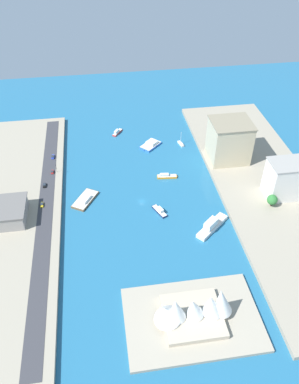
{
  "coord_description": "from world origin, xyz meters",
  "views": [
    {
      "loc": [
        23.9,
        193.18,
        171.93
      ],
      "look_at": [
        -5.92,
        -4.82,
        3.59
      ],
      "focal_mm": 35.67,
      "sensor_mm": 36.0,
      "label": 1
    }
  ],
  "objects": [
    {
      "name": "catamaran_blue",
      "position": [
        -16.44,
        -67.11,
        1.37
      ],
      "size": [
        19.45,
        19.26,
        3.69
      ],
      "color": "blue",
      "rests_on": "ground_plane"
    },
    {
      "name": "quay_east",
      "position": [
        88.9,
        0.0,
        1.49
      ],
      "size": [
        70.0,
        240.0,
        2.99
      ],
      "primitive_type": "cube",
      "color": "#9E937F",
      "rests_on": "ground_plane"
    },
    {
      "name": "hotel_broad_white",
      "position": [
        -97.61,
        10.07,
        16.08
      ],
      "size": [
        30.31,
        18.92,
        26.12
      ],
      "color": "silver",
      "rests_on": "quay_west"
    },
    {
      "name": "barge_flat_brown",
      "position": [
        38.32,
        -6.52,
        1.22
      ],
      "size": [
        19.27,
        23.04,
        3.44
      ],
      "color": "brown",
      "rests_on": "ground_plane"
    },
    {
      "name": "opera_landmark",
      "position": [
        -13.0,
        92.75,
        9.22
      ],
      "size": [
        40.73,
        27.4,
        20.65
      ],
      "color": "#BCAD93",
      "rests_on": "peninsula_point"
    },
    {
      "name": "taxi_yellow_cab",
      "position": [
        66.34,
        -2.28,
        3.88
      ],
      "size": [
        1.97,
        4.79,
        1.49
      ],
      "color": "black",
      "rests_on": "road_strip"
    },
    {
      "name": "tugboat_red",
      "position": [
        9.16,
        -90.65,
        1.29
      ],
      "size": [
        9.51,
        12.23,
        3.67
      ],
      "color": "red",
      "rests_on": "ground_plane"
    },
    {
      "name": "quay_west",
      "position": [
        -88.9,
        0.0,
        1.49
      ],
      "size": [
        70.0,
        240.0,
        2.99
      ],
      "primitive_type": "cube",
      "color": "#9E937F",
      "rests_on": "ground_plane"
    },
    {
      "name": "hatchback_blue",
      "position": [
        61.54,
        -57.25,
        3.93
      ],
      "size": [
        2.15,
        5.21,
        1.6
      ],
      "color": "black",
      "rests_on": "road_strip"
    },
    {
      "name": "road_strip",
      "position": [
        63.9,
        0.0,
        3.06
      ],
      "size": [
        9.79,
        228.0,
        0.15
      ],
      "primitive_type": "cube",
      "color": "#38383D",
      "rests_on": "quay_east"
    },
    {
      "name": "peninsula_point",
      "position": [
        -12.85,
        92.75,
        1.0
      ],
      "size": [
        67.46,
        44.81,
        2.0
      ],
      "primitive_type": "cube",
      "color": "#A89E89",
      "rests_on": "ground_plane"
    },
    {
      "name": "ferry_white_commuter",
      "position": [
        -39.87,
        31.98,
        2.66
      ],
      "size": [
        24.37,
        22.06,
        7.79
      ],
      "color": "silver",
      "rests_on": "ground_plane"
    },
    {
      "name": "suv_black",
      "position": [
        65.84,
        -22.72,
        3.89
      ],
      "size": [
        2.18,
        4.85,
        1.52
      ],
      "color": "black",
      "rests_on": "road_strip"
    },
    {
      "name": "office_block_beige",
      "position": [
        -70.91,
        -37.26,
        18.57
      ],
      "size": [
        29.47,
        26.94,
        31.11
      ],
      "color": "#C6B793",
      "rests_on": "quay_west"
    },
    {
      "name": "pickup_red",
      "position": [
        61.1,
        -37.72,
        3.87
      ],
      "size": [
        1.85,
        4.34,
        1.5
      ],
      "color": "black",
      "rests_on": "road_strip"
    },
    {
      "name": "patrol_launch_navy",
      "position": [
        -10.02,
        12.42,
        1.32
      ],
      "size": [
        8.83,
        13.84,
        3.86
      ],
      "color": "#1E284C",
      "rests_on": "ground_plane"
    },
    {
      "name": "park_tree_cluster",
      "position": [
        -86.69,
        17.11,
        8.58
      ],
      "size": [
        15.84,
        15.33,
        9.03
      ],
      "color": "brown",
      "rests_on": "quay_west"
    },
    {
      "name": "water_taxi_orange",
      "position": [
        -21.41,
        -23.64,
        1.2
      ],
      "size": [
        15.57,
        5.2,
        3.39
      ],
      "color": "orange",
      "rests_on": "ground_plane"
    },
    {
      "name": "traffic_light_waterfront",
      "position": [
        57.78,
        -38.55,
        7.33
      ],
      "size": [
        0.36,
        0.36,
        6.5
      ],
      "color": "black",
      "rests_on": "quay_east"
    },
    {
      "name": "ground_plane",
      "position": [
        0.0,
        0.0,
        0.0
      ],
      "size": [
        440.0,
        440.0,
        0.0
      ],
      "primitive_type": "plane",
      "color": "#23668E"
    },
    {
      "name": "sailboat_small_white",
      "position": [
        -41.13,
        -65.38,
        0.94
      ],
      "size": [
        4.26,
        9.63,
        11.75
      ],
      "color": "white",
      "rests_on": "ground_plane"
    }
  ]
}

